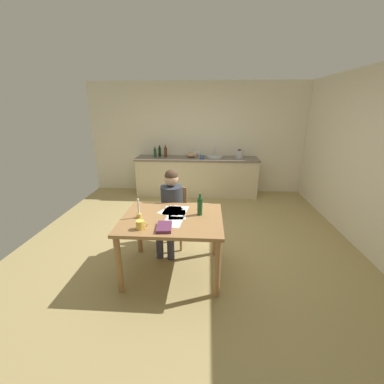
# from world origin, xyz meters

# --- Properties ---
(ground_plane) EXTENTS (5.20, 5.20, 0.04)m
(ground_plane) POSITION_xyz_m (0.00, 0.00, -0.02)
(ground_plane) COLOR tan
(wall_back) EXTENTS (5.20, 0.12, 2.60)m
(wall_back) POSITION_xyz_m (0.00, 2.60, 1.30)
(wall_back) COLOR silver
(wall_back) RESTS_ON ground
(wall_right) EXTENTS (0.12, 5.20, 2.60)m
(wall_right) POSITION_xyz_m (2.60, 0.00, 1.30)
(wall_right) COLOR silver
(wall_right) RESTS_ON ground
(kitchen_counter) EXTENTS (2.86, 0.64, 0.90)m
(kitchen_counter) POSITION_xyz_m (0.00, 2.24, 0.45)
(kitchen_counter) COLOR beige
(kitchen_counter) RESTS_ON ground
(dining_table) EXTENTS (1.22, 0.97, 0.76)m
(dining_table) POSITION_xyz_m (-0.16, -0.80, 0.65)
(dining_table) COLOR #9E7042
(dining_table) RESTS_ON ground
(chair_at_table) EXTENTS (0.45, 0.45, 0.88)m
(chair_at_table) POSITION_xyz_m (-0.25, -0.07, 0.50)
(chair_at_table) COLOR #9E7042
(chair_at_table) RESTS_ON ground
(person_seated) EXTENTS (0.38, 0.62, 1.19)m
(person_seated) POSITION_xyz_m (-0.27, -0.22, 0.68)
(person_seated) COLOR #333842
(person_seated) RESTS_ON ground
(coffee_mug) EXTENTS (0.13, 0.09, 0.10)m
(coffee_mug) POSITION_xyz_m (-0.47, -1.12, 0.81)
(coffee_mug) COLOR #F2CC4C
(coffee_mug) RESTS_ON dining_table
(candlestick) EXTENTS (0.06, 0.06, 0.24)m
(candlestick) POSITION_xyz_m (-0.56, -0.83, 0.83)
(candlestick) COLOR gold
(candlestick) RESTS_ON dining_table
(book_magazine) EXTENTS (0.18, 0.27, 0.03)m
(book_magazine) POSITION_xyz_m (-0.21, -1.09, 0.78)
(book_magazine) COLOR #5D294B
(book_magazine) RESTS_ON dining_table
(paper_letter) EXTENTS (0.33, 0.36, 0.00)m
(paper_letter) POSITION_xyz_m (-0.22, -0.60, 0.76)
(paper_letter) COLOR white
(paper_letter) RESTS_ON dining_table
(paper_bill) EXTENTS (0.23, 0.31, 0.00)m
(paper_bill) POSITION_xyz_m (-0.19, -0.59, 0.76)
(paper_bill) COLOR white
(paper_bill) RESTS_ON dining_table
(paper_envelope) EXTENTS (0.25, 0.32, 0.00)m
(paper_envelope) POSITION_xyz_m (-0.10, -0.58, 0.76)
(paper_envelope) COLOR white
(paper_envelope) RESTS_ON dining_table
(paper_receipt) EXTENTS (0.24, 0.31, 0.00)m
(paper_receipt) POSITION_xyz_m (-0.14, -0.92, 0.76)
(paper_receipt) COLOR white
(paper_receipt) RESTS_ON dining_table
(paper_notice) EXTENTS (0.24, 0.32, 0.00)m
(paper_notice) POSITION_xyz_m (-0.11, -0.71, 0.76)
(paper_notice) COLOR white
(paper_notice) RESTS_ON dining_table
(wine_bottle_on_table) EXTENTS (0.06, 0.06, 0.27)m
(wine_bottle_on_table) POSITION_xyz_m (0.17, -0.69, 0.87)
(wine_bottle_on_table) COLOR #194C23
(wine_bottle_on_table) RESTS_ON dining_table
(sink_unit) EXTENTS (0.36, 0.36, 0.24)m
(sink_unit) POSITION_xyz_m (0.42, 2.24, 0.92)
(sink_unit) COLOR #B2B7BC
(sink_unit) RESTS_ON kitchen_counter
(bottle_oil) EXTENTS (0.06, 0.06, 0.25)m
(bottle_oil) POSITION_xyz_m (-0.99, 2.25, 1.00)
(bottle_oil) COLOR #194C23
(bottle_oil) RESTS_ON kitchen_counter
(bottle_vinegar) EXTENTS (0.06, 0.06, 0.27)m
(bottle_vinegar) POSITION_xyz_m (-0.89, 2.34, 1.01)
(bottle_vinegar) COLOR black
(bottle_vinegar) RESTS_ON kitchen_counter
(bottle_wine_red) EXTENTS (0.07, 0.07, 0.27)m
(bottle_wine_red) POSITION_xyz_m (-0.75, 2.30, 1.02)
(bottle_wine_red) COLOR #593319
(bottle_wine_red) RESTS_ON kitchen_counter
(mixing_bowl) EXTENTS (0.22, 0.22, 0.10)m
(mixing_bowl) POSITION_xyz_m (-0.14, 2.30, 0.95)
(mixing_bowl) COLOR tan
(mixing_bowl) RESTS_ON kitchen_counter
(stovetop_kettle) EXTENTS (0.18, 0.18, 0.22)m
(stovetop_kettle) POSITION_xyz_m (0.99, 2.24, 1.00)
(stovetop_kettle) COLOR #B7BABF
(stovetop_kettle) RESTS_ON kitchen_counter
(wine_glass_near_sink) EXTENTS (0.07, 0.07, 0.15)m
(wine_glass_near_sink) POSITION_xyz_m (0.06, 2.39, 1.01)
(wine_glass_near_sink) COLOR silver
(wine_glass_near_sink) RESTS_ON kitchen_counter
(wine_glass_by_kettle) EXTENTS (0.07, 0.07, 0.15)m
(wine_glass_by_kettle) POSITION_xyz_m (-0.04, 2.39, 1.01)
(wine_glass_by_kettle) COLOR silver
(wine_glass_by_kettle) RESTS_ON kitchen_counter
(teacup_on_counter) EXTENTS (0.12, 0.08, 0.09)m
(teacup_on_counter) POSITION_xyz_m (0.12, 2.09, 0.94)
(teacup_on_counter) COLOR #33598C
(teacup_on_counter) RESTS_ON kitchen_counter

